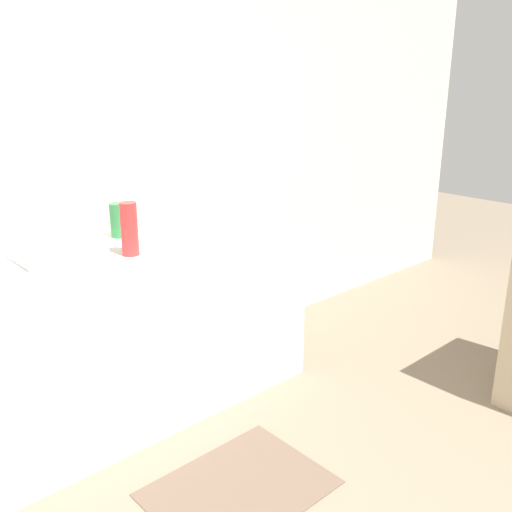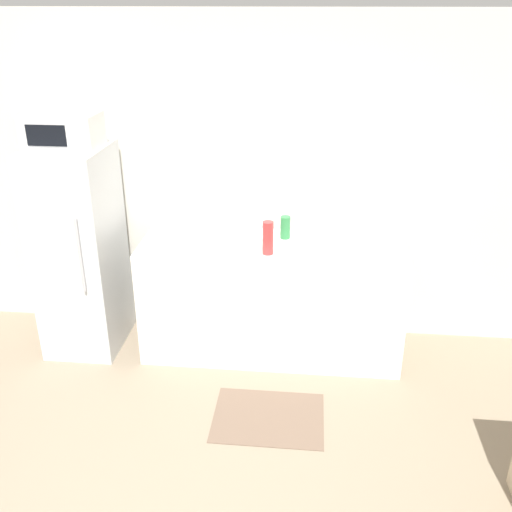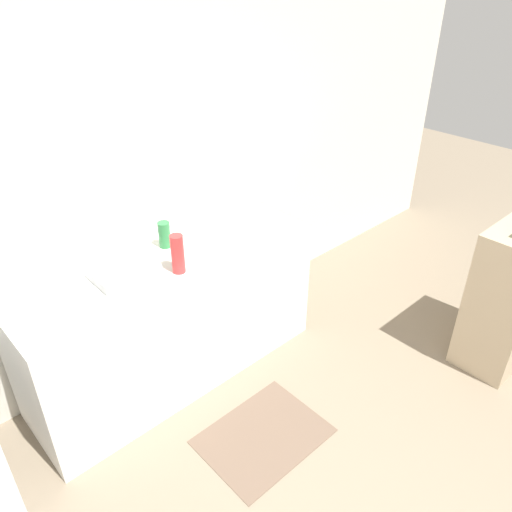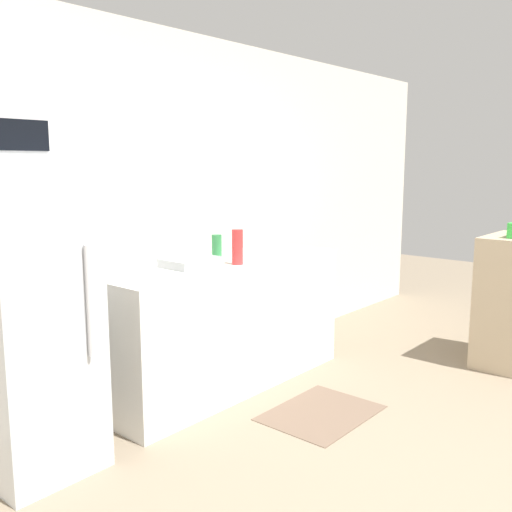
% 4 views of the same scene
% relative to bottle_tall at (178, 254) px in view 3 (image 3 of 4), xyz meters
% --- Properties ---
extents(wall_back, '(8.00, 0.06, 2.60)m').
position_rel_bottle_tall_xyz_m(wall_back, '(-0.39, 0.56, 0.24)').
color(wall_back, silver).
rests_on(wall_back, ground_plane).
extents(counter, '(2.03, 0.67, 0.94)m').
position_rel_bottle_tall_xyz_m(counter, '(0.02, 0.18, -0.59)').
color(counter, silver).
rests_on(counter, ground_plane).
extents(sink_basin, '(0.37, 0.28, 0.06)m').
position_rel_bottle_tall_xyz_m(sink_basin, '(-0.27, 0.19, -0.10)').
color(sink_basin, '#9EA3A8').
rests_on(sink_basin, counter).
extents(bottle_tall, '(0.08, 0.08, 0.25)m').
position_rel_bottle_tall_xyz_m(bottle_tall, '(0.00, 0.00, 0.00)').
color(bottle_tall, red).
rests_on(bottle_tall, counter).
extents(bottle_short, '(0.08, 0.08, 0.18)m').
position_rel_bottle_tall_xyz_m(bottle_short, '(0.11, 0.31, -0.04)').
color(bottle_short, '#2D7F42').
rests_on(bottle_short, counter).
extents(shelf_cabinet, '(0.70, 0.40, 1.07)m').
position_rel_bottle_tall_xyz_m(shelf_cabinet, '(1.89, -1.31, -0.53)').
color(shelf_cabinet, tan).
rests_on(shelf_cabinet, ground_plane).
extents(kitchen_rug, '(0.76, 0.58, 0.01)m').
position_rel_bottle_tall_xyz_m(kitchen_rug, '(0.07, -0.69, -1.06)').
color(kitchen_rug, brown).
rests_on(kitchen_rug, ground_plane).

